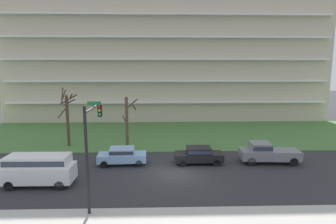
# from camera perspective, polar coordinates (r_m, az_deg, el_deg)

# --- Properties ---
(ground) EXTENTS (160.00, 160.00, 0.00)m
(ground) POSITION_cam_1_polar(r_m,az_deg,el_deg) (24.41, 1.43, -12.33)
(ground) COLOR #2D2D30
(grass_lawn_strip) EXTENTS (80.00, 16.00, 0.08)m
(grass_lawn_strip) POSITION_cam_1_polar(r_m,az_deg,el_deg) (37.76, 0.26, -4.45)
(grass_lawn_strip) COLOR #477238
(grass_lawn_strip) RESTS_ON ground
(apartment_building) EXTENTS (52.27, 13.67, 20.02)m
(apartment_building) POSITION_cam_1_polar(r_m,az_deg,el_deg) (51.05, -0.31, 10.39)
(apartment_building) COLOR beige
(apartment_building) RESTS_ON ground
(tree_far_left) EXTENTS (1.95, 1.59, 6.64)m
(tree_far_left) POSITION_cam_1_polar(r_m,az_deg,el_deg) (33.49, -19.60, -0.77)
(tree_far_left) COLOR #4C3828
(tree_far_left) RESTS_ON ground
(tree_left) EXTENTS (1.73, 2.19, 5.67)m
(tree_left) POSITION_cam_1_polar(r_m,az_deg,el_deg) (31.24, -8.17, -1.75)
(tree_left) COLOR brown
(tree_left) RESTS_ON ground
(pickup_gray_near_left) EXTENTS (5.50, 2.29, 1.95)m
(pickup_gray_near_left) POSITION_cam_1_polar(r_m,az_deg,el_deg) (28.24, 19.30, -7.66)
(pickup_gray_near_left) COLOR slate
(pickup_gray_near_left) RESTS_ON ground
(sedan_blue_center_left) EXTENTS (4.47, 1.99, 1.57)m
(sedan_blue_center_left) POSITION_cam_1_polar(r_m,az_deg,el_deg) (26.66, -9.21, -8.57)
(sedan_blue_center_left) COLOR #8CB2E0
(sedan_blue_center_left) RESTS_ON ground
(van_white_center_right) EXTENTS (5.22, 2.05, 2.36)m
(van_white_center_right) POSITION_cam_1_polar(r_m,az_deg,el_deg) (23.83, -24.60, -10.16)
(van_white_center_right) COLOR white
(van_white_center_right) RESTS_ON ground
(sedan_black_near_right) EXTENTS (4.40, 1.81, 1.57)m
(sedan_black_near_right) POSITION_cam_1_polar(r_m,az_deg,el_deg) (26.68, 6.20, -8.49)
(sedan_black_near_right) COLOR black
(sedan_black_near_right) RESTS_ON ground
(traffic_signal_mast) EXTENTS (0.90, 4.50, 6.72)m
(traffic_signal_mast) POSITION_cam_1_polar(r_m,az_deg,el_deg) (18.54, -15.09, -4.94)
(traffic_signal_mast) COLOR black
(traffic_signal_mast) RESTS_ON ground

